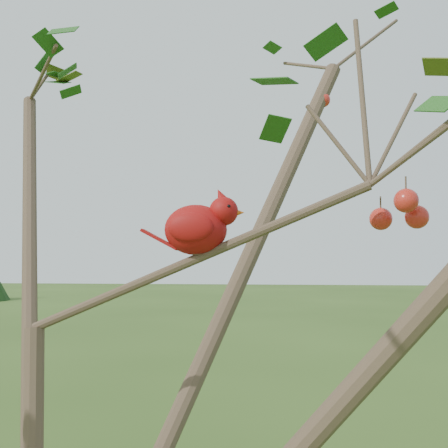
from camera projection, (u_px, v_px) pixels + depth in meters
name	position (u px, v px, depth m)	size (l,w,h in m)	color
crabapple_tree	(48.00, 232.00, 0.91)	(2.35, 2.05, 2.95)	#463226
cardinal	(199.00, 227.00, 0.98)	(0.18, 0.09, 0.13)	#A3120E
distant_trees	(293.00, 266.00, 25.24)	(36.39, 13.84, 3.72)	#463226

